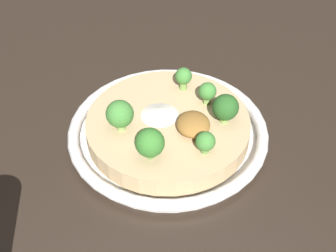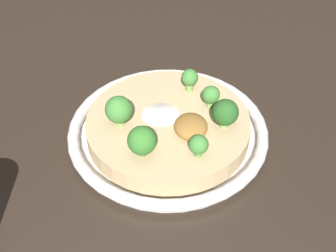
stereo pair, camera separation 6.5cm
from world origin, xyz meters
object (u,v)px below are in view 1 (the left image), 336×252
object	(u,v)px
broccoli_back	(120,114)
broccoli_front	(207,92)
broccoli_back_left	(150,143)
risotto_bowl	(168,129)
broccoli_front_left	(225,108)
broccoli_left	(205,142)
broccoli_right	(183,77)

from	to	relation	value
broccoli_back	broccoli_front	world-z (taller)	broccoli_back
broccoli_back_left	broccoli_front	world-z (taller)	broccoli_back_left
risotto_bowl	broccoli_front_left	xyz separation A→B (m)	(-0.01, -0.08, 0.05)
broccoli_back	broccoli_front	xyz separation A→B (m)	(0.05, -0.13, -0.01)
broccoli_left	broccoli_front_left	world-z (taller)	broccoli_front_left
broccoli_right	broccoli_front	size ratio (longest dim) A/B	1.05
risotto_bowl	broccoli_back	size ratio (longest dim) A/B	6.31
risotto_bowl	broccoli_left	world-z (taller)	broccoli_left
broccoli_front_left	broccoli_front	bearing A→B (deg)	23.37
broccoli_back	broccoli_front	bearing A→B (deg)	-69.59
risotto_bowl	broccoli_front	distance (m)	0.08
broccoli_back	broccoli_front_left	bearing A→B (deg)	-88.38
risotto_bowl	broccoli_front	world-z (taller)	broccoli_front
risotto_bowl	broccoli_back_left	bearing A→B (deg)	158.87
broccoli_right	broccoli_left	distance (m)	0.15
risotto_bowl	broccoli_right	xyz separation A→B (m)	(0.07, -0.03, 0.04)
risotto_bowl	broccoli_front_left	world-z (taller)	broccoli_front_left
broccoli_back	broccoli_left	xyz separation A→B (m)	(-0.06, -0.12, -0.01)
risotto_bowl	broccoli_right	world-z (taller)	broccoli_right
risotto_bowl	broccoli_right	bearing A→B (deg)	-22.60
broccoli_back_left	broccoli_left	bearing A→B (deg)	-85.90
broccoli_left	broccoli_back_left	world-z (taller)	broccoli_back_left
broccoli_back	broccoli_left	bearing A→B (deg)	-115.65
broccoli_left	risotto_bowl	bearing A→B (deg)	32.36
broccoli_right	broccoli_left	size ratio (longest dim) A/B	1.15
broccoli_front	broccoli_front_left	distance (m)	0.05
broccoli_back	broccoli_front_left	distance (m)	0.15
risotto_bowl	broccoli_front_left	bearing A→B (deg)	-98.28
broccoli_left	broccoli_back_left	distance (m)	0.08
broccoli_left	broccoli_right	bearing A→B (deg)	6.05
broccoli_back	broccoli_front_left	size ratio (longest dim) A/B	1.03
broccoli_back_left	broccoli_front	bearing A→B (deg)	-40.14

